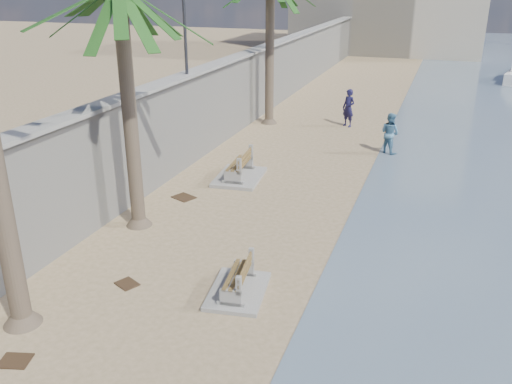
# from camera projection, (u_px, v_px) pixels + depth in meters

# --- Properties ---
(seawall) EXTENTS (0.45, 70.00, 3.50)m
(seawall) POSITION_uv_depth(u_px,v_px,m) (254.00, 86.00, 28.61)
(seawall) COLOR gray
(seawall) RESTS_ON ground_plane
(wall_cap) EXTENTS (0.80, 70.00, 0.12)m
(wall_cap) POSITION_uv_depth(u_px,v_px,m) (254.00, 51.00, 27.94)
(wall_cap) COLOR gray
(wall_cap) RESTS_ON seawall
(bench_near) EXTENTS (1.55, 2.06, 0.80)m
(bench_near) POSITION_uv_depth(u_px,v_px,m) (238.00, 280.00, 12.97)
(bench_near) COLOR gray
(bench_near) RESTS_ON ground_plane
(bench_far) EXTENTS (1.85, 2.53, 0.99)m
(bench_far) POSITION_uv_depth(u_px,v_px,m) (239.00, 168.00, 20.32)
(bench_far) COLOR gray
(bench_far) RESTS_ON ground_plane
(person_a) EXTENTS (0.94, 0.85, 2.17)m
(person_a) POSITION_uv_depth(u_px,v_px,m) (349.00, 105.00, 27.23)
(person_a) COLOR #161437
(person_a) RESTS_ON ground_plane
(person_b) EXTENTS (1.19, 1.12, 1.96)m
(person_b) POSITION_uv_depth(u_px,v_px,m) (390.00, 131.00, 23.13)
(person_b) COLOR teal
(person_b) RESTS_ON ground_plane
(debris_b) EXTENTS (0.70, 0.62, 0.03)m
(debris_b) POSITION_uv_depth(u_px,v_px,m) (15.00, 361.00, 10.76)
(debris_b) COLOR #382616
(debris_b) RESTS_ON ground_plane
(debris_c) EXTENTS (0.89, 0.82, 0.03)m
(debris_c) POSITION_uv_depth(u_px,v_px,m) (184.00, 197.00, 18.71)
(debris_c) COLOR #382616
(debris_c) RESTS_ON ground_plane
(debris_d) EXTENTS (0.68, 0.63, 0.03)m
(debris_d) POSITION_uv_depth(u_px,v_px,m) (127.00, 284.00, 13.45)
(debris_d) COLOR #382616
(debris_d) RESTS_ON ground_plane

